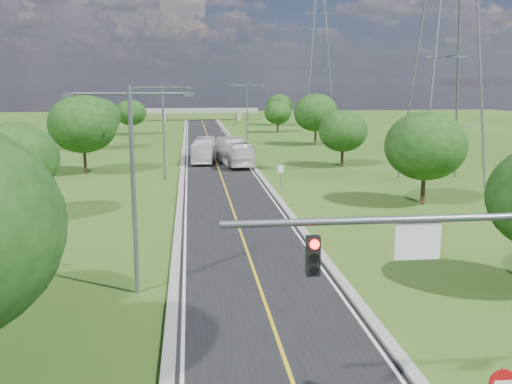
{
  "coord_description": "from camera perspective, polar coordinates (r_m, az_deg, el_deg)",
  "views": [
    {
      "loc": [
        -3.3,
        -14.88,
        10.11
      ],
      "look_at": [
        0.95,
        21.7,
        3.0
      ],
      "focal_mm": 40.0,
      "sensor_mm": 36.0,
      "label": 1
    }
  ],
  "objects": [
    {
      "name": "overpass",
      "position": [
        155.11,
        -5.46,
        8.04
      ],
      "size": [
        30.0,
        3.0,
        3.2
      ],
      "color": "gray",
      "rests_on": "ground"
    },
    {
      "name": "tree_re",
      "position": [
        116.41,
        2.19,
        7.93
      ],
      "size": [
        5.46,
        5.46,
        6.35
      ],
      "color": "black",
      "rests_on": "ground"
    },
    {
      "name": "bus_outbound",
      "position": [
        70.57,
        -2.23,
        4.04
      ],
      "size": [
        4.01,
        11.65,
        3.18
      ],
      "primitive_type": "imported",
      "rotation": [
        0.0,
        0.0,
        3.26
      ],
      "color": "white",
      "rests_on": "road"
    },
    {
      "name": "curb_left",
      "position": [
        81.5,
        -7.27,
        3.8
      ],
      "size": [
        0.5,
        150.0,
        0.22
      ],
      "primitive_type": "cube",
      "color": "gray",
      "rests_on": "ground"
    },
    {
      "name": "tree_lc",
      "position": [
        66.08,
        -16.93,
        6.53
      ],
      "size": [
        7.56,
        7.56,
        8.79
      ],
      "color": "black",
      "rests_on": "ground"
    },
    {
      "name": "road",
      "position": [
        81.57,
        -4.27,
        3.8
      ],
      "size": [
        8.0,
        150.0,
        0.06
      ],
      "primitive_type": "cube",
      "color": "black",
      "rests_on": "ground"
    },
    {
      "name": "power_tower_far",
      "position": [
        133.2,
        6.22,
        12.55
      ],
      "size": [
        9.0,
        6.4,
        28.0
      ],
      "color": "slate",
      "rests_on": "ground"
    },
    {
      "name": "speed_limit_sign",
      "position": [
        54.22,
        2.47,
        1.89
      ],
      "size": [
        0.55,
        0.09,
        2.4
      ],
      "color": "slate",
      "rests_on": "ground"
    },
    {
      "name": "tree_lb",
      "position": [
        45.06,
        -22.99,
        3.09
      ],
      "size": [
        6.3,
        6.3,
        7.33
      ],
      "color": "black",
      "rests_on": "ground"
    },
    {
      "name": "streetlight_near_left",
      "position": [
        27.34,
        -12.23,
        1.91
      ],
      "size": [
        5.9,
        0.25,
        10.0
      ],
      "color": "slate",
      "rests_on": "ground"
    },
    {
      "name": "signal_mast",
      "position": [
        16.39,
        19.2,
        -8.23
      ],
      "size": [
        8.54,
        0.33,
        7.2
      ],
      "color": "slate",
      "rests_on": "ground"
    },
    {
      "name": "power_tower_near",
      "position": [
        60.56,
        18.66,
        14.07
      ],
      "size": [
        9.0,
        6.4,
        28.0
      ],
      "color": "slate",
      "rests_on": "ground"
    },
    {
      "name": "tree_rf",
      "position": [
        136.66,
        2.36,
        8.63
      ],
      "size": [
        6.3,
        6.3,
        7.33
      ],
      "color": "black",
      "rests_on": "ground"
    },
    {
      "name": "streetlight_far_right",
      "position": [
        93.44,
        -0.93,
        8.37
      ],
      "size": [
        5.9,
        0.25,
        10.0
      ],
      "color": "slate",
      "rests_on": "ground"
    },
    {
      "name": "streetlight_mid_left",
      "position": [
        60.09,
        -9.26,
        6.81
      ],
      "size": [
        5.9,
        0.25,
        10.0
      ],
      "color": "slate",
      "rests_on": "ground"
    },
    {
      "name": "tree_ld",
      "position": [
        90.08,
        -15.5,
        7.26
      ],
      "size": [
        6.72,
        6.72,
        7.82
      ],
      "color": "black",
      "rests_on": "ground"
    },
    {
      "name": "tree_rb",
      "position": [
        49.13,
        16.59,
        4.45
      ],
      "size": [
        6.72,
        6.72,
        7.82
      ],
      "color": "black",
      "rests_on": "ground"
    },
    {
      "name": "tree_rd",
      "position": [
        93.25,
        6.01,
        7.89
      ],
      "size": [
        7.14,
        7.14,
        8.3
      ],
      "color": "black",
      "rests_on": "ground"
    },
    {
      "name": "tree_le",
      "position": [
        113.58,
        -12.4,
        7.77
      ],
      "size": [
        5.88,
        5.88,
        6.84
      ],
      "color": "black",
      "rests_on": "ground"
    },
    {
      "name": "curb_right",
      "position": [
        81.85,
        -1.29,
        3.91
      ],
      "size": [
        0.5,
        150.0,
        0.22
      ],
      "primitive_type": "cube",
      "color": "gray",
      "rests_on": "ground"
    },
    {
      "name": "ground",
      "position": [
        75.63,
        -4.08,
        3.22
      ],
      "size": [
        260.0,
        260.0,
        0.0
      ],
      "primitive_type": "plane",
      "color": "#2A5317",
      "rests_on": "ground"
    },
    {
      "name": "tree_rc",
      "position": [
        69.58,
        8.69,
        6.04
      ],
      "size": [
        5.88,
        5.88,
        6.84
      ],
      "color": "black",
      "rests_on": "ground"
    },
    {
      "name": "bus_inbound",
      "position": [
        73.83,
        -5.25,
        4.21
      ],
      "size": [
        3.41,
        10.74,
        2.94
      ],
      "primitive_type": "imported",
      "rotation": [
        0.0,
        0.0,
        -0.09
      ],
      "color": "white",
      "rests_on": "road"
    }
  ]
}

